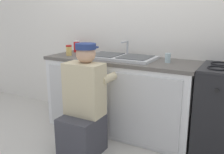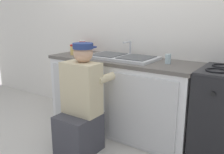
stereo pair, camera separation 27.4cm
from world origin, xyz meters
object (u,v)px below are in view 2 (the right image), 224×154
Objects in this scene: plumber_person at (81,108)px; soda_cup_red at (82,46)px; water_glass at (168,59)px; condiment_jar at (73,50)px; sink_double_basin at (122,57)px; spice_bottle_pepper at (89,50)px.

plumber_person reaches higher than soda_cup_red.
condiment_jar is at bearing -173.90° from water_glass.
plumber_person is 11.04× the size of water_glass.
plumber_person is (-0.08, -0.64, -0.44)m from sink_double_basin.
plumber_person is 0.97m from spice_bottle_pepper.
soda_cup_red is 1.52× the size of water_glass.
plumber_person is at bearing -50.79° from soda_cup_red.
sink_double_basin reaches higher than condiment_jar.
condiment_jar is 0.30m from soda_cup_red.
water_glass is (0.55, 0.01, 0.03)m from sink_double_basin.
soda_cup_red reaches higher than spice_bottle_pepper.
water_glass is at bearing -3.27° from spice_bottle_pepper.
condiment_jar is (-0.65, -0.11, 0.05)m from sink_double_basin.
soda_cup_red is (-0.66, 0.80, 0.49)m from plumber_person.
sink_double_basin is 7.62× the size of spice_bottle_pepper.
spice_bottle_pepper is 1.10m from water_glass.
condiment_jar is at bearing 137.38° from plumber_person.
soda_cup_red reaches higher than condiment_jar.
plumber_person reaches higher than sink_double_basin.
sink_double_basin is 0.66m from condiment_jar.
condiment_jar is at bearing -72.59° from soda_cup_red.
sink_double_basin reaches higher than spice_bottle_pepper.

